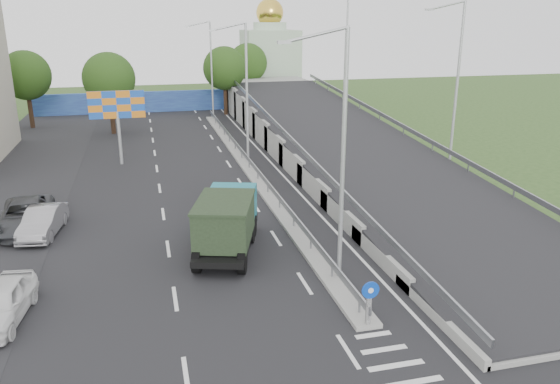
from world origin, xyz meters
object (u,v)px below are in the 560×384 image
object	(u,v)px
billboard	(117,109)
parked_car_b	(43,221)
sign_bollard	(369,303)
lamp_post_mid	(244,86)
dump_truck	(227,220)
lamp_post_near	(339,145)
parked_car_c	(26,215)
church	(270,59)
lamp_post_far	(210,64)
parked_car_a	(0,303)

from	to	relation	value
billboard	parked_car_b	bearing A→B (deg)	-104.52
sign_bollard	lamp_post_mid	bearing A→B (deg)	89.74
sign_bollard	dump_truck	size ratio (longest dim) A/B	0.25
dump_truck	billboard	bearing A→B (deg)	123.79
lamp_post_near	billboard	world-z (taller)	lamp_post_near
lamp_post_near	parked_car_b	bearing A→B (deg)	146.13
billboard	parked_car_c	xyz separation A→B (m)	(-4.48, -12.53, -3.43)
sign_bollard	parked_car_b	xyz separation A→B (m)	(-12.50, 12.29, -0.33)
lamp_post_near	church	size ratio (longest dim) A/B	0.73
billboard	dump_truck	bearing A→B (deg)	-73.50
billboard	parked_car_c	world-z (taller)	billboard
lamp_post_far	parked_car_c	xyz separation A→B (m)	(-13.59, -30.53, -5.05)
lamp_post_far	lamp_post_near	bearing A→B (deg)	-90.00
lamp_post_near	parked_car_b	xyz separation A→B (m)	(-12.61, 8.47, -5.10)
lamp_post_far	billboard	size ratio (longest dim) A/B	1.83
sign_bollard	church	distance (m)	58.84
sign_bollard	lamp_post_mid	xyz separation A→B (m)	(0.11, 23.83, 4.77)
lamp_post_near	church	world-z (taller)	church
parked_car_a	parked_car_c	size ratio (longest dim) A/B	0.79
lamp_post_near	parked_car_c	world-z (taller)	lamp_post_near
church	parked_car_c	size ratio (longest dim) A/B	2.53
parked_car_a	billboard	bearing A→B (deg)	87.61
parked_car_b	parked_car_c	distance (m)	1.40
billboard	dump_truck	world-z (taller)	billboard
sign_bollard	lamp_post_far	size ratio (longest dim) A/B	0.17
sign_bollard	dump_truck	xyz separation A→B (m)	(-3.73, 8.05, 0.49)
lamp_post_near	parked_car_a	bearing A→B (deg)	-179.66
lamp_post_near	lamp_post_mid	distance (m)	20.00
lamp_post_mid	parked_car_a	distance (m)	24.35
sign_bollard	lamp_post_mid	size ratio (longest dim) A/B	0.17
lamp_post_far	parked_car_c	bearing A→B (deg)	-113.99
parked_car_b	parked_car_c	world-z (taller)	parked_car_c
billboard	parked_car_b	xyz separation A→B (m)	(-3.50, -13.53, -3.48)
sign_bollard	church	size ratio (longest dim) A/B	0.12
sign_bollard	parked_car_c	world-z (taller)	sign_bollard
sign_bollard	lamp_post_far	distance (m)	44.08
lamp_post_far	parked_car_a	bearing A→B (deg)	-107.72
church	lamp_post_mid	bearing A→B (deg)	-106.22
lamp_post_mid	lamp_post_far	xyz separation A→B (m)	(0.00, 20.00, 0.00)
lamp_post_mid	dump_truck	world-z (taller)	lamp_post_mid
lamp_post_near	parked_car_c	xyz separation A→B (m)	(-13.59, 9.47, -5.05)
church	billboard	bearing A→B (deg)	-120.70
parked_car_a	dump_truck	bearing A→B (deg)	32.73
lamp_post_near	lamp_post_mid	size ratio (longest dim) A/B	1.00
lamp_post_far	church	distance (m)	17.15
parked_car_b	church	bearing A→B (deg)	71.83
parked_car_b	dump_truck	bearing A→B (deg)	-17.71
lamp_post_far	billboard	distance (m)	20.24
church	dump_truck	bearing A→B (deg)	-105.42
church	dump_truck	xyz separation A→B (m)	(-13.73, -49.78, -3.79)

